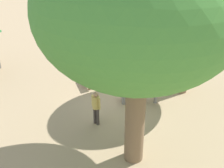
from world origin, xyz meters
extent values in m
plane|color=tan|center=(0.00, 0.00, 0.00)|extent=(60.00, 60.00, 0.00)
cylinder|color=gray|center=(0.14, -0.62, 0.30)|extent=(0.26, 0.26, 0.60)
cylinder|color=gray|center=(-0.27, -0.73, 0.30)|extent=(0.26, 0.26, 0.60)
cylinder|color=gray|center=(-0.09, 0.18, 0.30)|extent=(0.26, 0.26, 0.60)
cylinder|color=gray|center=(-0.49, 0.07, 0.30)|extent=(0.26, 0.26, 0.60)
ellipsoid|color=gray|center=(-0.18, -0.27, 0.97)|extent=(1.15, 1.66, 0.91)
sphere|color=gray|center=(0.07, -1.17, 1.08)|extent=(0.64, 0.64, 0.64)
cone|color=gray|center=(0.14, -1.40, 0.51)|extent=(0.20, 0.20, 1.02)
cube|color=gray|center=(0.46, -0.96, 1.08)|extent=(0.53, 0.22, 0.48)
cube|color=gray|center=(-0.36, -1.19, 1.08)|extent=(0.53, 0.22, 0.48)
cylinder|color=#3F3833|center=(-2.53, 0.85, 0.41)|extent=(0.14, 0.14, 0.82)
cylinder|color=#3F3833|center=(-2.61, 0.68, 0.41)|extent=(0.14, 0.14, 0.82)
cylinder|color=tan|center=(-2.57, 0.76, 1.11)|extent=(0.32, 0.32, 0.58)
sphere|color=tan|center=(-2.57, 0.76, 1.51)|extent=(0.22, 0.22, 0.22)
cylinder|color=tan|center=(-2.49, 0.96, 1.12)|extent=(0.09, 0.09, 0.55)
cylinder|color=tan|center=(-2.65, 0.57, 1.12)|extent=(0.09, 0.09, 0.55)
cylinder|color=brown|center=(-4.18, -1.37, 1.90)|extent=(0.71, 0.71, 3.81)
ellipsoid|color=#478C38|center=(-4.18, -1.37, 5.61)|extent=(6.65, 6.10, 4.71)
cylinder|color=brown|center=(1.80, -2.51, 1.82)|extent=(0.64, 0.64, 3.63)
cube|color=#9E7A51|center=(0.84, 2.59, 0.45)|extent=(1.36, 1.17, 0.06)
cube|color=#9E7A51|center=(0.95, 2.46, 0.68)|extent=(1.15, 0.90, 0.40)
cube|color=#9E7A51|center=(0.43, 2.28, 0.21)|extent=(0.28, 0.33, 0.42)
cube|color=#9E7A51|center=(1.26, 2.91, 0.21)|extent=(0.28, 0.33, 0.42)
cube|color=#9E7A51|center=(5.62, -0.32, 0.75)|extent=(0.81, 1.50, 0.06)
cylinder|color=#9E7A51|center=(5.94, -0.92, 0.36)|extent=(0.10, 0.10, 0.72)
cylinder|color=#9E7A51|center=(5.30, -0.92, 0.36)|extent=(0.10, 0.10, 0.72)
cylinder|color=#9E7A51|center=(5.93, 0.28, 0.36)|extent=(0.10, 0.10, 0.72)
cylinder|color=#9E7A51|center=(5.29, 0.28, 0.36)|extent=(0.10, 0.10, 0.72)
cube|color=#9E7A51|center=(6.24, -0.32, 0.44)|extent=(0.25, 1.50, 0.05)
cube|color=#9E7A51|center=(5.00, -0.32, 0.44)|extent=(0.25, 1.50, 0.05)
cylinder|color=gray|center=(0.91, 1.19, 0.16)|extent=(0.36, 0.36, 0.32)
camera|label=1|loc=(-12.10, -3.19, 7.25)|focal=44.09mm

